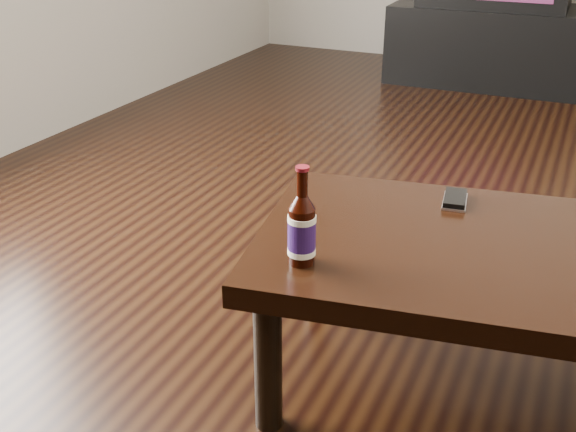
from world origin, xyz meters
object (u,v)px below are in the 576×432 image
at_px(phone, 455,200).
at_px(coffee_table, 498,267).
at_px(tv_stand, 489,45).
at_px(beer_bottle, 302,230).

bearing_deg(phone, coffee_table, -60.91).
xyz_separation_m(tv_stand, phone, (0.35, -2.73, 0.17)).
bearing_deg(phone, beer_bottle, -125.84).
relative_size(coffee_table, phone, 9.94).
distance_m(beer_bottle, phone, 0.48).
xyz_separation_m(tv_stand, beer_bottle, (0.13, -3.15, 0.23)).
bearing_deg(coffee_table, tv_stand, 99.50).
relative_size(tv_stand, phone, 10.16).
xyz_separation_m(tv_stand, coffee_table, (0.49, -2.91, 0.11)).
height_order(tv_stand, beer_bottle, beer_bottle).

